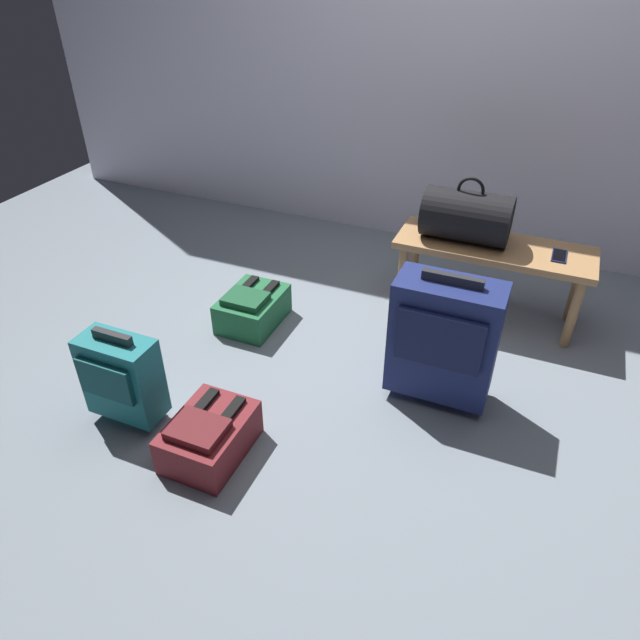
{
  "coord_description": "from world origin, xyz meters",
  "views": [
    {
      "loc": [
        0.62,
        -2.04,
        1.79
      ],
      "look_at": [
        -0.25,
        0.02,
        0.25
      ],
      "focal_mm": 32.36,
      "sensor_mm": 36.0,
      "label": 1
    }
  ],
  "objects_px": {
    "suitcase_upright_navy": "(444,338)",
    "cell_phone": "(559,256)",
    "bench": "(493,256)",
    "duffel_bag_black": "(467,216)",
    "backpack_green": "(253,308)",
    "suitcase_small_teal": "(121,377)",
    "backpack_maroon": "(209,436)"
  },
  "relations": [
    {
      "from": "suitcase_upright_navy",
      "to": "cell_phone",
      "type": "bearing_deg",
      "value": 62.95
    },
    {
      "from": "bench",
      "to": "duffel_bag_black",
      "type": "height_order",
      "value": "duffel_bag_black"
    },
    {
      "from": "cell_phone",
      "to": "backpack_green",
      "type": "bearing_deg",
      "value": -158.44
    },
    {
      "from": "suitcase_small_teal",
      "to": "backpack_maroon",
      "type": "bearing_deg",
      "value": -4.13
    },
    {
      "from": "suitcase_upright_navy",
      "to": "backpack_maroon",
      "type": "distance_m",
      "value": 1.06
    },
    {
      "from": "suitcase_small_teal",
      "to": "backpack_green",
      "type": "xyz_separation_m",
      "value": [
        0.14,
        0.86,
        -0.15
      ]
    },
    {
      "from": "cell_phone",
      "to": "backpack_maroon",
      "type": "distance_m",
      "value": 1.89
    },
    {
      "from": "bench",
      "to": "suitcase_small_teal",
      "type": "height_order",
      "value": "suitcase_small_teal"
    },
    {
      "from": "duffel_bag_black",
      "to": "suitcase_small_teal",
      "type": "relative_size",
      "value": 0.96
    },
    {
      "from": "bench",
      "to": "suitcase_upright_navy",
      "type": "height_order",
      "value": "suitcase_upright_navy"
    },
    {
      "from": "backpack_maroon",
      "to": "backpack_green",
      "type": "bearing_deg",
      "value": 107.89
    },
    {
      "from": "cell_phone",
      "to": "suitcase_small_teal",
      "type": "bearing_deg",
      "value": -137.83
    },
    {
      "from": "suitcase_small_teal",
      "to": "backpack_green",
      "type": "relative_size",
      "value": 1.21
    },
    {
      "from": "duffel_bag_black",
      "to": "suitcase_upright_navy",
      "type": "bearing_deg",
      "value": -83.6
    },
    {
      "from": "suitcase_upright_navy",
      "to": "backpack_green",
      "type": "relative_size",
      "value": 1.67
    },
    {
      "from": "backpack_green",
      "to": "backpack_maroon",
      "type": "bearing_deg",
      "value": -72.11
    },
    {
      "from": "cell_phone",
      "to": "duffel_bag_black",
      "type": "bearing_deg",
      "value": 179.54
    },
    {
      "from": "duffel_bag_black",
      "to": "suitcase_small_teal",
      "type": "xyz_separation_m",
      "value": [
        -1.1,
        -1.43,
        -0.32
      ]
    },
    {
      "from": "bench",
      "to": "backpack_green",
      "type": "xyz_separation_m",
      "value": [
        -1.13,
        -0.57,
        -0.27
      ]
    },
    {
      "from": "duffel_bag_black",
      "to": "backpack_maroon",
      "type": "distance_m",
      "value": 1.68
    },
    {
      "from": "suitcase_small_teal",
      "to": "backpack_green",
      "type": "bearing_deg",
      "value": 80.9
    },
    {
      "from": "suitcase_small_teal",
      "to": "duffel_bag_black",
      "type": "bearing_deg",
      "value": 52.46
    },
    {
      "from": "cell_phone",
      "to": "suitcase_small_teal",
      "type": "relative_size",
      "value": 0.31
    },
    {
      "from": "suitcase_small_teal",
      "to": "backpack_maroon",
      "type": "xyz_separation_m",
      "value": [
        0.43,
        -0.03,
        -0.15
      ]
    },
    {
      "from": "suitcase_small_teal",
      "to": "bench",
      "type": "bearing_deg",
      "value": 48.55
    },
    {
      "from": "bench",
      "to": "duffel_bag_black",
      "type": "xyz_separation_m",
      "value": [
        -0.16,
        -0.0,
        0.2
      ]
    },
    {
      "from": "suitcase_upright_navy",
      "to": "suitcase_small_teal",
      "type": "xyz_separation_m",
      "value": [
        -1.19,
        -0.67,
        -0.09
      ]
    },
    {
      "from": "suitcase_upright_navy",
      "to": "backpack_maroon",
      "type": "height_order",
      "value": "suitcase_upright_navy"
    },
    {
      "from": "bench",
      "to": "backpack_maroon",
      "type": "height_order",
      "value": "bench"
    },
    {
      "from": "bench",
      "to": "duffel_bag_black",
      "type": "bearing_deg",
      "value": -180.0
    },
    {
      "from": "bench",
      "to": "duffel_bag_black",
      "type": "distance_m",
      "value": 0.26
    },
    {
      "from": "backpack_green",
      "to": "backpack_maroon",
      "type": "xyz_separation_m",
      "value": [
        0.29,
        -0.89,
        0.0
      ]
    }
  ]
}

